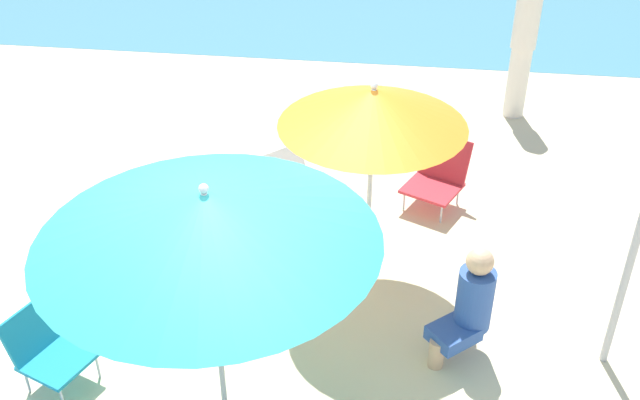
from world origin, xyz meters
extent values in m
plane|color=beige|center=(0.00, 0.00, 0.00)|extent=(40.00, 40.00, 0.00)
cylinder|color=silver|center=(0.96, 1.16, 0.91)|extent=(0.04, 0.04, 1.81)
cone|color=orange|center=(0.96, 1.16, 1.66)|extent=(1.52, 1.52, 0.32)
sphere|color=silver|center=(0.96, 1.16, 1.84)|extent=(0.06, 0.06, 0.06)
cylinder|color=silver|center=(0.10, -0.63, 0.96)|extent=(0.04, 0.04, 1.92)
cone|color=teal|center=(0.10, -0.63, 1.75)|extent=(2.12, 2.12, 0.34)
sphere|color=silver|center=(0.10, -0.63, 1.95)|extent=(0.06, 0.06, 0.06)
cube|color=white|center=(0.16, 2.14, 0.24)|extent=(0.66, 0.66, 0.03)
cube|color=white|center=(0.01, 2.29, 0.40)|extent=(0.46, 0.46, 0.32)
cylinder|color=silver|center=(0.42, 2.17, 0.11)|extent=(0.02, 0.02, 0.22)
cylinder|color=silver|center=(0.13, 1.88, 0.11)|extent=(0.02, 0.02, 0.22)
cylinder|color=silver|center=(0.19, 2.40, 0.11)|extent=(0.02, 0.02, 0.22)
cylinder|color=silver|center=(-0.10, 2.10, 0.11)|extent=(0.02, 0.02, 0.22)
cube|color=teal|center=(-1.18, -0.46, 0.25)|extent=(0.58, 0.59, 0.03)
cube|color=teal|center=(-1.40, -0.38, 0.44)|extent=(0.30, 0.48, 0.36)
cylinder|color=silver|center=(-0.95, -0.36, 0.12)|extent=(0.02, 0.02, 0.24)
cylinder|color=silver|center=(-1.08, -0.70, 0.12)|extent=(0.02, 0.02, 0.24)
cylinder|color=silver|center=(-1.28, -0.23, 0.12)|extent=(0.02, 0.02, 0.24)
cylinder|color=silver|center=(-1.41, -0.57, 0.12)|extent=(0.02, 0.02, 0.24)
cube|color=red|center=(1.52, 2.32, 0.23)|extent=(0.67, 0.67, 0.03)
cube|color=red|center=(1.63, 2.56, 0.45)|extent=(0.54, 0.37, 0.44)
cylinder|color=silver|center=(1.62, 2.06, 0.11)|extent=(0.02, 0.02, 0.21)
cylinder|color=silver|center=(1.25, 2.23, 0.11)|extent=(0.02, 0.02, 0.21)
cylinder|color=silver|center=(1.79, 2.41, 0.11)|extent=(0.02, 0.02, 0.21)
cylinder|color=silver|center=(1.42, 2.59, 0.11)|extent=(0.02, 0.02, 0.21)
cube|color=#2D519E|center=(1.70, 0.20, 0.25)|extent=(0.46, 0.45, 0.12)
cylinder|color=#DBAD84|center=(1.58, 0.10, 0.13)|extent=(0.12, 0.12, 0.25)
cylinder|color=#2D519E|center=(1.84, 0.32, 0.51)|extent=(0.28, 0.28, 0.51)
sphere|color=#DBAD84|center=(1.84, 0.32, 0.87)|extent=(0.21, 0.21, 0.21)
cube|color=silver|center=(-0.24, 0.63, 0.23)|extent=(0.47, 0.47, 0.12)
cylinder|color=tan|center=(-0.35, 0.74, 0.11)|extent=(0.12, 0.12, 0.23)
cylinder|color=silver|center=(-0.12, 0.50, 0.45)|extent=(0.31, 0.31, 0.45)
sphere|color=tan|center=(-0.12, 0.50, 0.77)|extent=(0.18, 0.18, 0.18)
cylinder|color=silver|center=(2.52, 4.55, 0.44)|extent=(0.25, 0.25, 0.89)
cylinder|color=silver|center=(2.52, 4.55, 1.20)|extent=(0.30, 0.30, 0.63)
cylinder|color=#ADADB2|center=(2.89, 0.34, 0.97)|extent=(0.06, 0.06, 1.94)
camera|label=1|loc=(1.25, -4.20, 4.29)|focal=42.63mm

